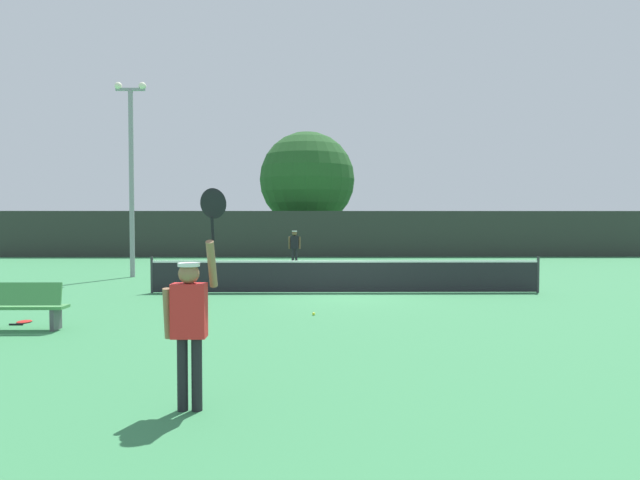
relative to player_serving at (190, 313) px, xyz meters
The scene contains 13 objects.
ground_plane 10.46m from the player_serving, 77.10° to the left, with size 120.00×120.00×0.00m, color #387F4C.
tennis_net 10.42m from the player_serving, 77.10° to the left, with size 11.53×0.08×1.07m.
perimeter_fence 26.57m from the player_serving, 84.98° to the left, with size 39.01×0.12×2.72m, color #2D332D.
player_serving is the anchor object (origin of this frame).
player_receiving 19.95m from the player_serving, 88.67° to the left, with size 0.57×0.24×1.66m.
tennis_ball 6.48m from the player_serving, 77.56° to the left, with size 0.07×0.07×0.07m, color #CCE033.
spare_racket 7.24m from the player_serving, 131.03° to the left, with size 0.28×0.52×0.04m.
courtside_bench 6.35m from the player_serving, 133.67° to the left, with size 1.80×0.44×0.95m.
light_pole 16.15m from the player_serving, 110.36° to the left, with size 1.18×0.28×7.34m.
large_tree 30.97m from the player_serving, 88.27° to the left, with size 6.31×6.31×8.04m.
parked_car_near 32.77m from the player_serving, 83.07° to the left, with size 1.94×4.22×1.69m.
parked_car_mid 35.13m from the player_serving, 74.78° to the left, with size 2.17×4.32×1.69m.
parked_car_far 34.48m from the player_serving, 68.99° to the left, with size 2.43×4.41×1.69m.
Camera 1 is at (-0.94, -16.32, 2.13)m, focal length 31.08 mm.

